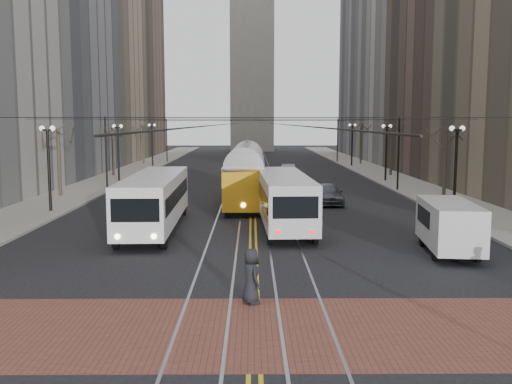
{
  "coord_description": "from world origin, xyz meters",
  "views": [
    {
      "loc": [
        -0.06,
        -20.25,
        6.13
      ],
      "look_at": [
        0.12,
        5.14,
        3.0
      ],
      "focal_mm": 40.0,
      "sensor_mm": 36.0,
      "label": 1
    }
  ],
  "objects_px": {
    "rear_bus": "(284,201)",
    "sedan_silver": "(288,171)",
    "cargo_van": "(449,228)",
    "sedan_grey": "(328,194)",
    "streetcar": "(246,180)",
    "pedestrian_a": "(251,276)",
    "transit_bus": "(155,203)"
  },
  "relations": [
    {
      "from": "sedan_grey",
      "to": "streetcar",
      "type": "bearing_deg",
      "value": 171.17
    },
    {
      "from": "streetcar",
      "to": "rear_bus",
      "type": "distance_m",
      "value": 10.46
    },
    {
      "from": "rear_bus",
      "to": "sedan_silver",
      "type": "relative_size",
      "value": 2.75
    },
    {
      "from": "sedan_grey",
      "to": "sedan_silver",
      "type": "bearing_deg",
      "value": 92.85
    },
    {
      "from": "rear_bus",
      "to": "cargo_van",
      "type": "bearing_deg",
      "value": -44.86
    },
    {
      "from": "cargo_van",
      "to": "pedestrian_a",
      "type": "height_order",
      "value": "cargo_van"
    },
    {
      "from": "rear_bus",
      "to": "sedan_grey",
      "type": "relative_size",
      "value": 2.53
    },
    {
      "from": "transit_bus",
      "to": "rear_bus",
      "type": "distance_m",
      "value": 7.42
    },
    {
      "from": "cargo_van",
      "to": "sedan_grey",
      "type": "xyz_separation_m",
      "value": [
        -3.47,
        16.18,
        -0.41
      ]
    },
    {
      "from": "rear_bus",
      "to": "sedan_silver",
      "type": "bearing_deg",
      "value": 83.66
    },
    {
      "from": "transit_bus",
      "to": "cargo_van",
      "type": "relative_size",
      "value": 2.29
    },
    {
      "from": "streetcar",
      "to": "sedan_grey",
      "type": "xyz_separation_m",
      "value": [
        6.16,
        -0.77,
        -0.93
      ]
    },
    {
      "from": "transit_bus",
      "to": "sedan_grey",
      "type": "height_order",
      "value": "transit_bus"
    },
    {
      "from": "streetcar",
      "to": "sedan_silver",
      "type": "distance_m",
      "value": 20.78
    },
    {
      "from": "transit_bus",
      "to": "streetcar",
      "type": "relative_size",
      "value": 0.85
    },
    {
      "from": "sedan_silver",
      "to": "pedestrian_a",
      "type": "relative_size",
      "value": 2.28
    },
    {
      "from": "streetcar",
      "to": "transit_bus",
      "type": "bearing_deg",
      "value": -114.25
    },
    {
      "from": "transit_bus",
      "to": "pedestrian_a",
      "type": "distance_m",
      "value": 14.5
    },
    {
      "from": "transit_bus",
      "to": "streetcar",
      "type": "distance_m",
      "value": 12.0
    },
    {
      "from": "streetcar",
      "to": "rear_bus",
      "type": "relative_size",
      "value": 1.24
    },
    {
      "from": "sedan_silver",
      "to": "pedestrian_a",
      "type": "distance_m",
      "value": 44.73
    },
    {
      "from": "transit_bus",
      "to": "cargo_van",
      "type": "bearing_deg",
      "value": -23.85
    },
    {
      "from": "pedestrian_a",
      "to": "sedan_grey",
      "type": "bearing_deg",
      "value": -37.41
    },
    {
      "from": "streetcar",
      "to": "pedestrian_a",
      "type": "height_order",
      "value": "streetcar"
    },
    {
      "from": "sedan_grey",
      "to": "transit_bus",
      "type": "bearing_deg",
      "value": -139.78
    },
    {
      "from": "rear_bus",
      "to": "sedan_silver",
      "type": "height_order",
      "value": "rear_bus"
    },
    {
      "from": "rear_bus",
      "to": "pedestrian_a",
      "type": "xyz_separation_m",
      "value": [
        -1.9,
        -14.08,
        -0.59
      ]
    },
    {
      "from": "sedan_grey",
      "to": "rear_bus",
      "type": "bearing_deg",
      "value": -113.95
    },
    {
      "from": "sedan_grey",
      "to": "pedestrian_a",
      "type": "distance_m",
      "value": 24.2
    },
    {
      "from": "rear_bus",
      "to": "cargo_van",
      "type": "height_order",
      "value": "rear_bus"
    },
    {
      "from": "cargo_van",
      "to": "rear_bus",
      "type": "bearing_deg",
      "value": 143.66
    },
    {
      "from": "streetcar",
      "to": "sedan_silver",
      "type": "relative_size",
      "value": 3.41
    }
  ]
}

